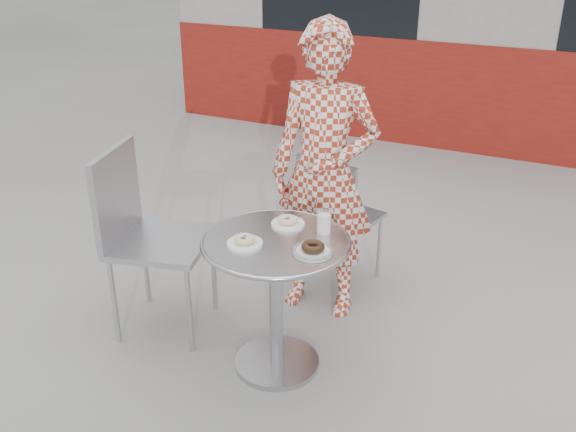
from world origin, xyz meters
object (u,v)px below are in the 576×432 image
at_px(bistro_table, 276,272).
at_px(seated_person, 324,174).
at_px(chair_left, 162,275).
at_px(plate_far, 288,222).
at_px(plate_near, 245,241).
at_px(chair_far, 340,243).
at_px(milk_cup, 324,223).
at_px(plate_checker, 313,250).

xyz_separation_m(bistro_table, seated_person, (-0.03, 0.61, 0.27)).
distance_m(bistro_table, seated_person, 0.67).
bearing_deg(chair_left, seated_person, -64.77).
bearing_deg(bistro_table, plate_far, 96.94).
xyz_separation_m(seated_person, plate_near, (-0.08, -0.71, -0.08)).
bearing_deg(chair_left, chair_far, -52.89).
relative_size(seated_person, milk_cup, 14.74).
height_order(chair_far, milk_cup, chair_far).
height_order(bistro_table, seated_person, seated_person).
bearing_deg(plate_far, bistro_table, -83.06).
bearing_deg(bistro_table, milk_cup, 44.87).
bearing_deg(plate_near, milk_cup, 44.42).
bearing_deg(seated_person, plate_far, -94.13).
height_order(seated_person, plate_near, seated_person).
height_order(plate_checker, milk_cup, milk_cup).
relative_size(seated_person, plate_near, 9.92).
height_order(bistro_table, plate_far, plate_far).
distance_m(chair_left, plate_near, 0.74).
xyz_separation_m(bistro_table, plate_near, (-0.10, -0.10, 0.19)).
height_order(seated_person, milk_cup, seated_person).
bearing_deg(plate_checker, bistro_table, 169.33).
height_order(seated_person, plate_far, seated_person).
bearing_deg(milk_cup, bistro_table, -135.13).
relative_size(chair_far, plate_checker, 4.64).
distance_m(chair_far, chair_left, 1.08).
xyz_separation_m(plate_far, milk_cup, (0.18, -0.00, 0.03)).
distance_m(chair_far, seated_person, 0.61).
relative_size(bistro_table, chair_far, 0.85).
xyz_separation_m(chair_far, chair_left, (-0.67, -0.85, 0.05)).
distance_m(bistro_table, plate_near, 0.23).
distance_m(plate_near, plate_checker, 0.31).
relative_size(chair_far, chair_left, 0.83).
distance_m(chair_far, plate_far, 0.86).
distance_m(plate_near, milk_cup, 0.38).
height_order(plate_near, plate_checker, plate_checker).
relative_size(chair_left, seated_person, 0.62).
bearing_deg(plate_near, chair_left, 165.86).
distance_m(bistro_table, milk_cup, 0.32).
xyz_separation_m(plate_near, plate_checker, (0.30, 0.06, -0.00)).
xyz_separation_m(chair_far, seated_person, (0.01, -0.28, 0.54)).
bearing_deg(chair_left, plate_near, -118.78).
height_order(chair_left, milk_cup, chair_left).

